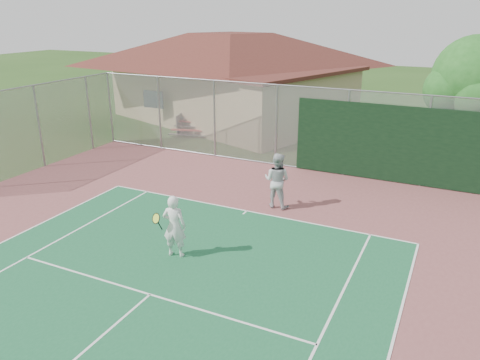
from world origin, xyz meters
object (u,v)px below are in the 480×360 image
(clubhouse, at_px, (231,68))
(player_white_front, at_px, (174,227))
(player_grey_back, at_px, (277,181))
(tree, at_px, (477,80))
(bleachers, at_px, (203,124))

(clubhouse, bearing_deg, player_white_front, -49.37)
(clubhouse, relative_size, player_grey_back, 8.66)
(tree, height_order, player_grey_back, tree)
(clubhouse, height_order, tree, clubhouse)
(bleachers, relative_size, tree, 0.59)
(tree, height_order, player_white_front, tree)
(clubhouse, distance_m, player_white_front, 17.57)
(bleachers, bearing_deg, clubhouse, 79.38)
(clubhouse, height_order, player_white_front, clubhouse)
(tree, xyz_separation_m, player_white_front, (-6.91, -12.14, -2.81))
(bleachers, xyz_separation_m, tree, (12.94, 0.18, 3.13))
(tree, bearing_deg, bleachers, -179.22)
(bleachers, bearing_deg, player_white_front, -79.18)
(clubhouse, distance_m, bleachers, 4.95)
(clubhouse, relative_size, tree, 2.93)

